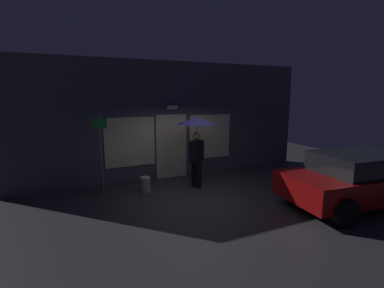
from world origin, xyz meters
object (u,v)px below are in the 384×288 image
object	(u,v)px
parked_car	(360,178)
street_sign_post	(101,150)
sidewalk_bollard	(145,184)
person_with_umbrella	(197,132)

from	to	relation	value
parked_car	street_sign_post	world-z (taller)	street_sign_post
parked_car	sidewalk_bollard	world-z (taller)	parked_car
person_with_umbrella	street_sign_post	xyz separation A→B (m)	(-2.74, 0.55, -0.43)
street_sign_post	sidewalk_bollard	xyz separation A→B (m)	(1.18, -0.29, -1.09)
street_sign_post	sidewalk_bollard	distance (m)	1.63
street_sign_post	sidewalk_bollard	bearing A→B (deg)	-14.03
person_with_umbrella	sidewalk_bollard	world-z (taller)	person_with_umbrella
sidewalk_bollard	parked_car	bearing A→B (deg)	-33.75
sidewalk_bollard	street_sign_post	bearing A→B (deg)	165.97
person_with_umbrella	sidewalk_bollard	xyz separation A→B (m)	(-1.56, 0.26, -1.53)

